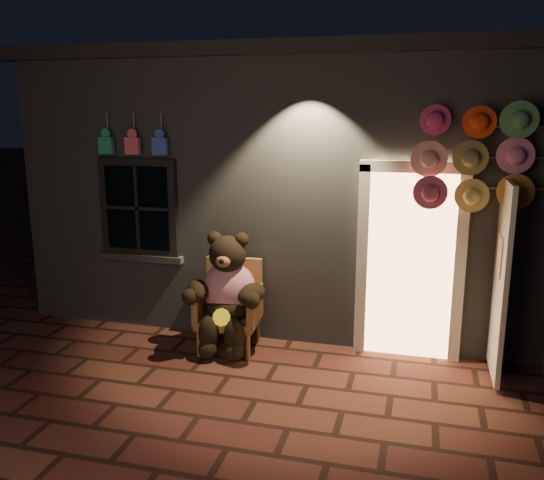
% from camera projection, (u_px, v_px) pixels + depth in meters
% --- Properties ---
extents(ground, '(60.00, 60.00, 0.00)m').
position_uv_depth(ground, '(255.00, 400.00, 5.52)').
color(ground, '#552D20').
rests_on(ground, ground).
extents(shop_building, '(7.30, 5.95, 3.51)m').
position_uv_depth(shop_building, '(328.00, 174.00, 8.89)').
color(shop_building, slate).
rests_on(shop_building, ground).
extents(wicker_armchair, '(0.74, 0.68, 1.02)m').
position_uv_depth(wicker_armchair, '(231.00, 304.00, 6.68)').
color(wicker_armchair, olive).
rests_on(wicker_armchair, ground).
extents(teddy_bear, '(0.99, 0.79, 1.37)m').
position_uv_depth(teddy_bear, '(227.00, 293.00, 6.52)').
color(teddy_bear, '#AF1235').
rests_on(teddy_bear, ground).
extents(hat_rack, '(1.77, 0.22, 2.79)m').
position_uv_depth(hat_rack, '(493.00, 158.00, 5.70)').
color(hat_rack, '#59595E').
rests_on(hat_rack, ground).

